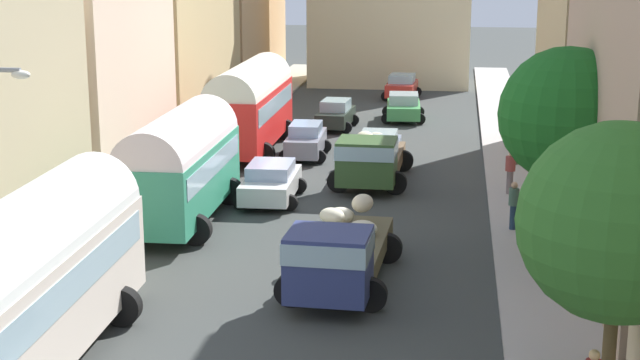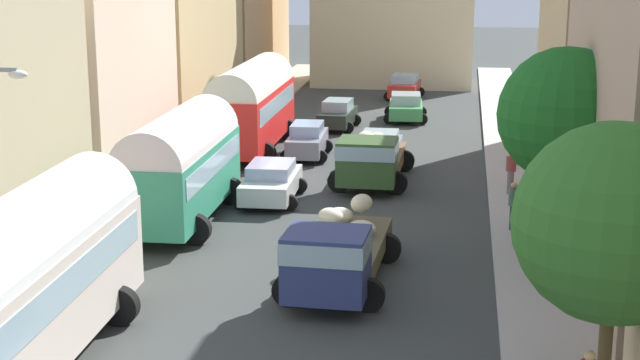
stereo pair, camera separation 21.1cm
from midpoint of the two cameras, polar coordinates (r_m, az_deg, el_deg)
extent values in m
plane|color=#393C3A|center=(42.84, 1.91, 1.08)|extent=(154.00, 154.00, 0.00)
cube|color=#A39F8A|center=(44.23, -7.46, 1.46)|extent=(2.50, 70.00, 0.14)
cube|color=#AAA49F|center=(42.63, 11.64, 0.83)|extent=(2.50, 70.00, 0.14)
cube|color=beige|center=(42.32, -14.05, 5.81)|extent=(5.72, 9.97, 7.70)
cube|color=tan|center=(53.53, -9.20, 9.21)|extent=(5.79, 13.13, 10.69)
cube|color=tan|center=(42.85, 16.93, 8.32)|extent=(4.86, 13.32, 11.55)
cube|color=beige|center=(22.23, -17.09, -6.99)|extent=(2.70, 9.99, 2.41)
cylinder|color=silver|center=(21.85, -17.31, -4.02)|extent=(2.64, 9.79, 2.37)
cube|color=#99B7C6|center=(22.06, -17.18, -5.70)|extent=(2.72, 9.19, 0.77)
cylinder|color=black|center=(25.72, -16.50, -6.97)|extent=(1.00, 0.35, 1.00)
cylinder|color=black|center=(24.92, -11.60, -7.35)|extent=(1.00, 0.35, 1.00)
cube|color=#32906C|center=(33.44, -8.10, 0.18)|extent=(2.59, 8.18, 2.21)
cylinder|color=silver|center=(33.20, -8.17, 2.04)|extent=(2.53, 8.02, 2.38)
cube|color=#99B7C6|center=(33.33, -8.13, 1.00)|extent=(2.62, 7.53, 0.71)
cylinder|color=black|center=(36.37, -8.75, -0.54)|extent=(1.00, 0.35, 1.00)
cylinder|color=black|center=(35.80, -5.20, -0.67)|extent=(1.00, 0.35, 1.00)
cylinder|color=black|center=(31.73, -11.25, -2.75)|extent=(1.00, 0.35, 1.00)
cylinder|color=black|center=(31.08, -7.21, -2.94)|extent=(1.00, 0.35, 1.00)
cube|color=red|center=(45.01, -3.95, 3.91)|extent=(2.57, 9.31, 2.46)
cylinder|color=silver|center=(44.82, -3.97, 5.45)|extent=(2.52, 9.12, 2.43)
cube|color=#99B7C6|center=(44.92, -3.96, 4.59)|extent=(2.61, 8.57, 0.79)
cylinder|color=black|center=(48.24, -4.59, 3.07)|extent=(1.00, 0.35, 1.00)
cylinder|color=black|center=(47.79, -1.83, 3.00)|extent=(1.00, 0.35, 1.00)
cylinder|color=black|center=(42.75, -6.26, 1.66)|extent=(1.00, 0.35, 1.00)
cylinder|color=black|center=(42.24, -3.16, 1.58)|extent=(1.00, 0.35, 1.00)
cube|color=navy|center=(24.95, 0.63, -5.03)|extent=(2.19, 1.93, 1.75)
cube|color=#99B7C6|center=(24.80, 0.64, -3.95)|extent=(2.24, 2.00, 0.56)
cube|color=brown|center=(28.33, 1.83, -4.01)|extent=(2.30, 5.04, 0.55)
ellipsoid|color=beige|center=(27.10, 0.66, -3.59)|extent=(1.02, 0.96, 0.57)
ellipsoid|color=beige|center=(28.43, 2.71, -2.88)|extent=(1.00, 0.84, 0.47)
ellipsoid|color=beige|center=(29.72, 1.43, -2.11)|extent=(1.00, 0.88, 0.49)
ellipsoid|color=silver|center=(26.87, 0.56, -3.08)|extent=(0.87, 1.04, 0.48)
ellipsoid|color=beige|center=(28.38, 0.86, -2.16)|extent=(1.07, 1.04, 0.49)
ellipsoid|color=beige|center=(29.46, 2.69, -1.39)|extent=(0.91, 0.97, 0.57)
cylinder|color=black|center=(25.34, 3.12, -6.84)|extent=(0.90, 0.32, 0.90)
cylinder|color=black|center=(25.68, -1.62, -6.55)|extent=(0.90, 0.32, 0.90)
cylinder|color=black|center=(29.18, 4.18, -4.07)|extent=(0.90, 0.32, 0.90)
cylinder|color=black|center=(29.47, 0.06, -3.85)|extent=(0.90, 0.32, 0.90)
cube|color=#325028|center=(36.98, 2.99, 1.11)|extent=(2.25, 2.05, 1.71)
cube|color=#99B7C6|center=(36.88, 3.00, 1.84)|extent=(2.30, 2.13, 0.55)
cube|color=brown|center=(40.34, 3.51, 1.32)|extent=(2.28, 4.66, 0.55)
ellipsoid|color=beige|center=(40.01, 3.17, 2.05)|extent=(0.85, 0.93, 0.58)
ellipsoid|color=beige|center=(41.37, 3.62, 2.44)|extent=(1.13, 1.01, 0.60)
ellipsoid|color=beige|center=(39.99, 3.98, 2.05)|extent=(0.86, 1.04, 0.60)
ellipsoid|color=beige|center=(40.64, 2.91, 2.60)|extent=(0.93, 1.06, 0.45)
cylinder|color=black|center=(37.22, 4.70, -0.18)|extent=(0.90, 0.31, 0.90)
cylinder|color=black|center=(37.46, 1.31, -0.05)|extent=(0.90, 0.31, 0.90)
cylinder|color=black|center=(41.10, 5.16, 1.13)|extent=(0.90, 0.31, 0.90)
cylinder|color=black|center=(41.31, 2.08, 1.24)|extent=(0.90, 0.31, 0.90)
cube|color=gray|center=(41.77, 3.71, 1.69)|extent=(1.76, 3.91, 0.83)
cube|color=#9DB9BE|center=(41.64, 3.72, 2.55)|extent=(1.54, 2.04, 0.45)
cylinder|color=black|center=(40.61, 4.75, 0.77)|extent=(0.60, 0.21, 0.60)
cylinder|color=black|center=(40.77, 2.33, 0.86)|extent=(0.60, 0.21, 0.60)
cylinder|color=black|center=(42.96, 5.00, 1.48)|extent=(0.60, 0.21, 0.60)
cylinder|color=black|center=(43.11, 2.70, 1.56)|extent=(0.60, 0.21, 0.60)
cube|color=#459D53|center=(53.31, 5.23, 4.19)|extent=(2.03, 3.92, 0.69)
cube|color=#9FB8BD|center=(53.22, 5.25, 4.85)|extent=(1.70, 2.08, 0.54)
cylinder|color=black|center=(52.21, 6.21, 3.62)|extent=(0.60, 0.21, 0.60)
cylinder|color=black|center=(52.20, 4.24, 3.66)|extent=(0.60, 0.21, 0.60)
cylinder|color=black|center=(54.54, 6.17, 4.05)|extent=(0.60, 0.21, 0.60)
cylinder|color=black|center=(54.53, 4.28, 4.09)|extent=(0.60, 0.21, 0.60)
cube|color=red|center=(61.12, 5.15, 5.45)|extent=(1.92, 3.77, 0.79)
cube|color=#91B9CD|center=(61.04, 5.16, 6.04)|extent=(1.62, 1.99, 0.49)
cylinder|color=black|center=(59.96, 5.84, 4.92)|extent=(0.60, 0.21, 0.60)
cylinder|color=black|center=(60.16, 4.20, 4.98)|extent=(0.60, 0.21, 0.60)
cylinder|color=black|center=(62.21, 6.06, 5.23)|extent=(0.60, 0.21, 0.60)
cylinder|color=black|center=(62.40, 4.48, 5.29)|extent=(0.60, 0.21, 0.60)
cube|color=silver|center=(36.12, -2.75, -0.29)|extent=(1.93, 4.23, 0.71)
cube|color=#A2ACCC|center=(35.98, -2.76, 0.64)|extent=(1.65, 2.22, 0.49)
cylinder|color=black|center=(37.59, -3.77, -0.26)|extent=(0.60, 0.21, 0.60)
cylinder|color=black|center=(37.30, -1.05, -0.34)|extent=(0.60, 0.21, 0.60)
cylinder|color=black|center=(35.13, -4.54, -1.27)|extent=(0.60, 0.21, 0.60)
cylinder|color=black|center=(34.82, -1.63, -1.36)|extent=(0.60, 0.21, 0.60)
cube|color=gray|center=(43.61, -0.63, 2.21)|extent=(1.64, 3.90, 0.81)
cube|color=#93ACCE|center=(43.49, -0.63, 3.07)|extent=(1.40, 2.05, 0.51)
cylinder|color=black|center=(44.95, -1.39, 2.07)|extent=(0.60, 0.21, 0.60)
cylinder|color=black|center=(44.76, 0.53, 2.02)|extent=(0.60, 0.21, 0.60)
cylinder|color=black|center=(42.63, -1.84, 1.43)|extent=(0.60, 0.21, 0.60)
cylinder|color=black|center=(42.44, 0.19, 1.38)|extent=(0.60, 0.21, 0.60)
cube|color=#232C23|center=(50.64, 1.18, 3.77)|extent=(1.74, 3.77, 0.73)
cube|color=#95B6BB|center=(50.54, 1.19, 4.48)|extent=(1.46, 1.99, 0.55)
cylinder|color=black|center=(51.95, 0.58, 3.65)|extent=(0.60, 0.21, 0.60)
cylinder|color=black|center=(51.68, 2.26, 3.58)|extent=(0.60, 0.21, 0.60)
cylinder|color=black|center=(49.75, 0.06, 3.20)|extent=(0.60, 0.21, 0.60)
cylinder|color=black|center=(49.46, 1.81, 3.13)|extent=(0.60, 0.21, 0.60)
sphere|color=tan|center=(19.45, 16.04, -10.01)|extent=(0.22, 0.22, 0.22)
cylinder|color=slate|center=(37.46, 11.37, -0.92)|extent=(0.21, 0.21, 0.14)
cylinder|color=slate|center=(37.33, 11.41, -0.15)|extent=(0.28, 0.28, 0.90)
cylinder|color=#933D39|center=(37.17, 11.46, 0.95)|extent=(0.43, 0.43, 0.56)
sphere|color=tan|center=(37.09, 11.49, 1.53)|extent=(0.21, 0.21, 0.21)
cylinder|color=#7D6C59|center=(28.82, 14.35, -5.51)|extent=(0.20, 0.20, 0.14)
cylinder|color=#7D6C59|center=(28.67, 14.41, -4.63)|extent=(0.31, 0.31, 0.79)
cylinder|color=silver|center=(28.47, 14.49, -3.34)|extent=(0.48, 0.48, 0.55)
sphere|color=tan|center=(28.37, 14.53, -2.60)|extent=(0.21, 0.21, 0.21)
cylinder|color=#51533A|center=(42.61, 11.78, 0.82)|extent=(0.17, 0.17, 0.14)
cylinder|color=#51533A|center=(42.51, 11.81, 1.47)|extent=(0.22, 0.22, 0.85)
cylinder|color=#4F6F47|center=(42.36, 11.86, 2.46)|extent=(0.34, 0.34, 0.63)
sphere|color=tan|center=(42.28, 11.88, 3.03)|extent=(0.23, 0.23, 0.23)
cylinder|color=#1F324A|center=(32.78, 11.53, -3.02)|extent=(0.19, 0.19, 0.14)
cylinder|color=#1F324A|center=(32.65, 11.57, -2.20)|extent=(0.24, 0.24, 0.83)
cylinder|color=#446352|center=(32.47, 11.63, -1.01)|extent=(0.37, 0.37, 0.58)
sphere|color=tan|center=(32.37, 11.66, -0.32)|extent=(0.22, 0.22, 0.22)
ellipsoid|color=silver|center=(22.24, -17.26, 6.01)|extent=(0.44, 0.28, 0.20)
cylinder|color=brown|center=(20.36, 16.83, -10.09)|extent=(0.28, 0.28, 2.63)
sphere|color=#326F29|center=(19.43, 17.40, -2.46)|extent=(3.98, 3.98, 3.98)
cylinder|color=brown|center=(29.49, 14.27, -2.07)|extent=(0.30, 0.30, 3.08)
sphere|color=#1B6120|center=(28.84, 14.62, 3.75)|extent=(4.00, 4.00, 4.00)
camera|label=1|loc=(0.11, -89.82, 0.04)|focal=53.83mm
camera|label=2|loc=(0.11, 90.18, -0.04)|focal=53.83mm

